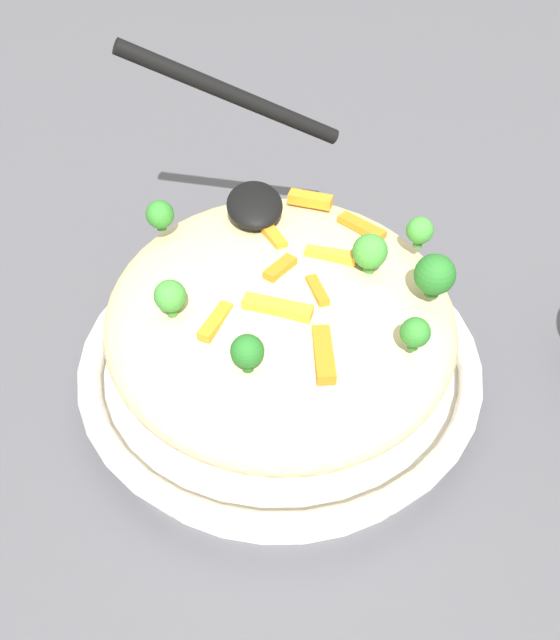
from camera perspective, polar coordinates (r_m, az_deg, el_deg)
name	(u,v)px	position (r m, az deg, el deg)	size (l,w,h in m)	color
ground_plane	(280,383)	(0.55, 0.00, -5.05)	(2.40, 2.40, 0.00)	#4C4C51
serving_bowl	(280,365)	(0.53, 0.00, -3.60)	(0.29, 0.29, 0.04)	white
pasta_mound	(280,316)	(0.49, 0.00, 0.34)	(0.26, 0.24, 0.08)	#DBC689
carrot_piece_0	(324,354)	(0.42, 3.47, -2.70)	(0.04, 0.01, 0.01)	orange
carrot_piece_1	(362,227)	(0.52, 6.49, 7.37)	(0.04, 0.01, 0.01)	orange
carrot_piece_2	(331,255)	(0.48, 4.03, 5.14)	(0.03, 0.01, 0.01)	orange
carrot_piece_3	(277,308)	(0.44, -0.20, 0.99)	(0.04, 0.01, 0.01)	orange
carrot_piece_4	(268,238)	(0.50, -0.92, 6.50)	(0.03, 0.01, 0.01)	orange
carrot_piece_5	(310,199)	(0.54, 2.42, 9.53)	(0.03, 0.01, 0.01)	orange
carrot_piece_6	(279,268)	(0.47, -0.07, 4.12)	(0.03, 0.01, 0.01)	orange
carrot_piece_7	(317,291)	(0.45, 2.98, 2.34)	(0.03, 0.01, 0.01)	orange
carrot_piece_8	(215,321)	(0.44, -5.13, -0.10)	(0.03, 0.01, 0.01)	orange
broccoli_floret_0	(435,275)	(0.46, 12.15, 3.51)	(0.03, 0.03, 0.03)	#205B1C
broccoli_floret_1	(420,231)	(0.50, 11.01, 6.94)	(0.02, 0.02, 0.02)	#377928
broccoli_floret_2	(415,333)	(0.43, 10.66, -1.01)	(0.02, 0.02, 0.02)	#296820
broccoli_floret_3	(370,254)	(0.47, 7.18, 5.22)	(0.02, 0.02, 0.03)	#377928
broccoli_floret_4	(247,352)	(0.41, -2.61, -2.53)	(0.02, 0.02, 0.02)	#205B1C
broccoli_floret_5	(170,296)	(0.44, -8.69, 1.85)	(0.02, 0.02, 0.03)	#377928
broccoli_floret_6	(160,215)	(0.52, -9.48, 8.22)	(0.02, 0.02, 0.02)	#296820
serving_spoon	(246,160)	(0.54, -2.71, 12.55)	(0.12, 0.17, 0.10)	black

